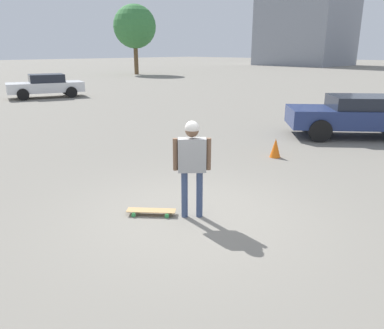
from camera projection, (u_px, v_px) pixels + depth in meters
The scene contains 7 objects.
ground_plane at pixel (192, 216), 6.59m from camera, with size 220.00×220.00×0.00m, color gray.
person at pixel (192, 157), 6.26m from camera, with size 0.49×0.47×1.70m.
skateboard at pixel (151, 211), 6.63m from camera, with size 0.72×0.79×0.09m.
car_parked_near at pixel (357, 115), 12.43m from camera, with size 4.22×4.53×1.36m.
car_parked_far at pixel (46, 85), 22.76m from camera, with size 4.71×3.07×1.39m.
tree_distant at pixel (135, 27), 42.88m from camera, with size 4.87×4.87×7.79m.
traffic_cone at pixel (275, 148), 10.14m from camera, with size 0.29×0.29×0.52m.
Camera 1 is at (4.30, 4.22, 2.81)m, focal length 35.00 mm.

